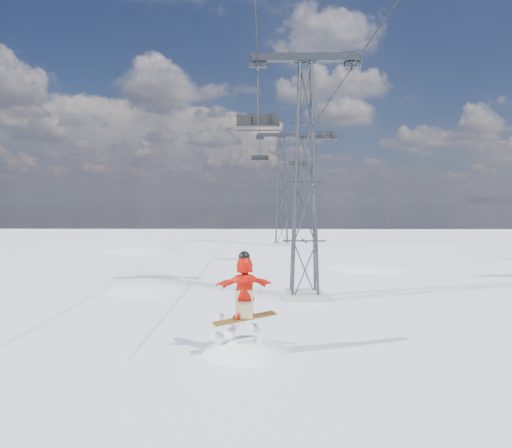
# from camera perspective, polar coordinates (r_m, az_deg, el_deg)

# --- Properties ---
(ground) EXTENTS (120.00, 120.00, 0.00)m
(ground) POSITION_cam_1_polar(r_m,az_deg,el_deg) (14.26, 5.77, -16.13)
(ground) COLOR white
(ground) RESTS_ON ground
(snow_terrain) EXTENTS (39.00, 37.00, 22.00)m
(snow_terrain) POSITION_cam_1_polar(r_m,az_deg,el_deg) (37.64, -5.03, -19.27)
(snow_terrain) COLOR white
(snow_terrain) RESTS_ON ground
(lift_tower_near) EXTENTS (5.20, 1.80, 11.43)m
(lift_tower_near) POSITION_cam_1_polar(r_m,az_deg,el_deg) (21.52, 6.11, 5.11)
(lift_tower_near) COLOR #999999
(lift_tower_near) RESTS_ON ground
(lift_tower_far) EXTENTS (5.20, 1.80, 11.43)m
(lift_tower_far) POSITION_cam_1_polar(r_m,az_deg,el_deg) (46.47, 3.22, 3.98)
(lift_tower_far) COLOR #999999
(lift_tower_far) RESTS_ON ground
(haul_cables) EXTENTS (4.46, 51.00, 0.06)m
(haul_cables) POSITION_cam_1_polar(r_m,az_deg,el_deg) (33.55, 4.28, 13.61)
(haul_cables) COLOR black
(haul_cables) RESTS_ON ground
(snowboarder_jump) EXTENTS (4.40, 4.40, 7.11)m
(snowboarder_jump) POSITION_cam_1_polar(r_m,az_deg,el_deg) (15.12, -1.38, -21.54)
(snowboarder_jump) COLOR white
(snowboarder_jump) RESTS_ON ground
(lift_chair_near) EXTENTS (2.20, 0.63, 2.73)m
(lift_chair_near) POSITION_cam_1_polar(r_m,az_deg,el_deg) (23.66, 0.26, 12.73)
(lift_chair_near) COLOR black
(lift_chair_near) RESTS_ON ground
(lift_chair_mid) EXTENTS (1.85, 0.53, 2.29)m
(lift_chair_mid) POSITION_cam_1_polar(r_m,az_deg,el_deg) (31.93, 8.45, 10.79)
(lift_chair_mid) COLOR black
(lift_chair_mid) RESTS_ON ground
(lift_chair_far) EXTENTS (1.82, 0.52, 2.25)m
(lift_chair_far) POSITION_cam_1_polar(r_m,az_deg,el_deg) (47.92, 0.51, 8.24)
(lift_chair_far) COLOR black
(lift_chair_far) RESTS_ON ground
(lift_chair_extra) EXTENTS (2.00, 0.58, 2.48)m
(lift_chair_extra) POSITION_cam_1_polar(r_m,az_deg,el_deg) (53.44, 5.30, 7.49)
(lift_chair_extra) COLOR black
(lift_chair_extra) RESTS_ON ground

